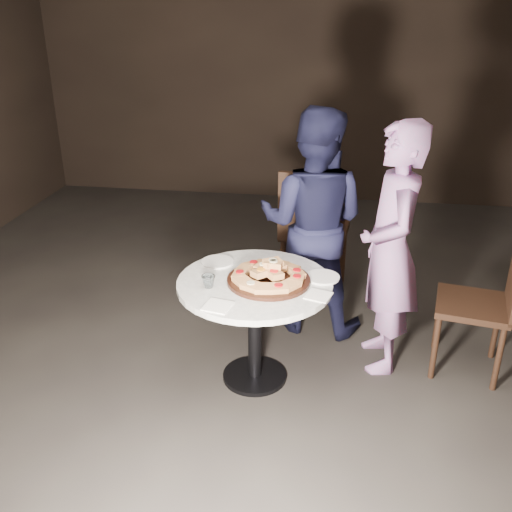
# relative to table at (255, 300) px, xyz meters

# --- Properties ---
(floor) EXTENTS (7.00, 7.00, 0.00)m
(floor) POSITION_rel_table_xyz_m (0.08, 0.02, -0.53)
(floor) COLOR black
(floor) RESTS_ON ground
(table) EXTENTS (1.01, 1.01, 0.66)m
(table) POSITION_rel_table_xyz_m (0.00, 0.00, 0.00)
(table) COLOR black
(table) RESTS_ON ground
(serving_board) EXTENTS (0.59, 0.59, 0.02)m
(serving_board) POSITION_rel_table_xyz_m (0.08, -0.00, 0.13)
(serving_board) COLOR black
(serving_board) RESTS_ON table
(focaccia_pile) EXTENTS (0.41, 0.41, 0.11)m
(focaccia_pile) POSITION_rel_table_xyz_m (0.08, 0.00, 0.17)
(focaccia_pile) COLOR #BF804A
(focaccia_pile) RESTS_ON serving_board
(plate_left) EXTENTS (0.20, 0.20, 0.01)m
(plate_left) POSITION_rel_table_xyz_m (-0.26, 0.20, 0.13)
(plate_left) COLOR white
(plate_left) RESTS_ON table
(plate_right) EXTENTS (0.22, 0.22, 0.01)m
(plate_right) POSITION_rel_table_xyz_m (0.37, 0.09, 0.13)
(plate_right) COLOR white
(plate_right) RESTS_ON table
(water_glass) EXTENTS (0.08, 0.08, 0.07)m
(water_glass) POSITION_rel_table_xyz_m (-0.24, -0.12, 0.16)
(water_glass) COLOR silver
(water_glass) RESTS_ON table
(napkin_near) EXTENTS (0.16, 0.16, 0.01)m
(napkin_near) POSITION_rel_table_xyz_m (-0.14, -0.32, 0.13)
(napkin_near) COLOR white
(napkin_near) RESTS_ON table
(napkin_far) EXTENTS (0.16, 0.16, 0.01)m
(napkin_far) POSITION_rel_table_xyz_m (0.36, -0.13, 0.13)
(napkin_far) COLOR white
(napkin_far) RESTS_ON table
(chair_far) EXTENTS (0.52, 0.54, 1.01)m
(chair_far) POSITION_rel_table_xyz_m (0.27, 1.09, 0.05)
(chair_far) COLOR black
(chair_far) RESTS_ON ground
(chair_right) EXTENTS (0.50, 0.48, 0.88)m
(chair_right) POSITION_rel_table_xyz_m (1.35, 0.29, -0.03)
(chair_right) COLOR black
(chair_right) RESTS_ON ground
(diner_navy) EXTENTS (0.82, 0.68, 1.52)m
(diner_navy) POSITION_rel_table_xyz_m (0.28, 0.69, 0.22)
(diner_navy) COLOR black
(diner_navy) RESTS_ON ground
(diner_teal) EXTENTS (0.43, 0.60, 1.52)m
(diner_teal) POSITION_rel_table_xyz_m (0.75, 0.31, 0.23)
(diner_teal) COLOR #855F95
(diner_teal) RESTS_ON ground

